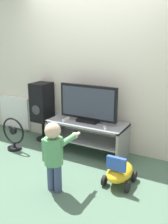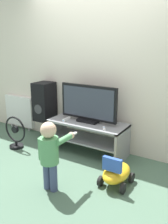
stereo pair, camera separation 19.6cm
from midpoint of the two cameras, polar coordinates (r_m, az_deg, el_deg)
ground_plane at (r=3.82m, az=0.26°, el=-10.70°), size 16.00×16.00×0.00m
wall_back at (r=3.94m, az=4.87°, el=9.94°), size 10.00×0.06×2.60m
tv_stand at (r=3.88m, az=2.25°, el=-4.72°), size 1.22×0.51×0.52m
television at (r=3.76m, az=2.51°, el=1.82°), size 0.94×0.20×0.57m
game_console at (r=3.88m, az=-2.58°, el=-1.69°), size 0.04×0.17×0.04m
remote_primary at (r=3.54m, az=6.19°, el=-3.74°), size 0.10×0.13×0.03m
child at (r=2.92m, az=-5.86°, el=-8.81°), size 0.32×0.48×0.85m
speaker_tower at (r=4.39m, az=-7.76°, el=2.13°), size 0.30×0.35×1.02m
floor_fan at (r=4.23m, az=-14.11°, el=-4.88°), size 0.44×0.23×0.54m
ride_on_toy at (r=3.18m, az=9.20°, el=-13.58°), size 0.33×0.50×0.41m
radiator at (r=5.09m, az=-13.43°, el=0.20°), size 0.69×0.08×0.66m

